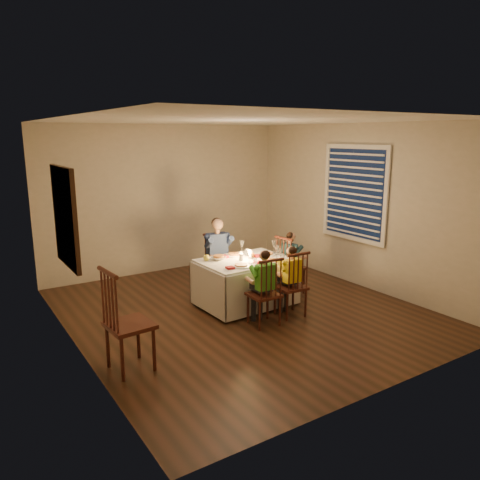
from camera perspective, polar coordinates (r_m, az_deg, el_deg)
ground at (r=6.65m, az=0.29°, el=-8.60°), size 5.00×5.00×0.00m
wall_left at (r=5.42m, az=-20.00°, el=0.06°), size 0.02×5.00×2.60m
wall_right at (r=7.74m, az=14.40°, el=4.02°), size 0.02×5.00×2.60m
wall_back at (r=8.47m, az=-9.04°, el=4.97°), size 4.50×0.02×2.60m
ceiling at (r=6.20m, az=0.32°, el=14.41°), size 5.00×5.00×0.00m
dining_table at (r=6.73m, az=0.65°, el=-4.02°), size 1.33×0.98×0.64m
chair_adult at (r=7.44m, az=-2.66°, el=-6.26°), size 0.42×0.41×0.92m
chair_near_left at (r=6.20m, az=2.89°, el=-10.23°), size 0.40×0.38×0.92m
chair_near_right at (r=6.52m, az=6.09°, el=-9.11°), size 0.40×0.38×0.92m
chair_end at (r=7.40m, az=6.11°, el=-6.43°), size 0.41×0.42×0.92m
chair_extra at (r=5.25m, az=-13.05°, el=-15.03°), size 0.47×0.49×1.12m
adult at (r=7.44m, az=-2.66°, el=-6.26°), size 0.46×0.43×1.17m
child_green at (r=6.20m, az=2.89°, el=-10.23°), size 0.33×0.30×1.00m
child_yellow at (r=6.52m, az=6.09°, el=-9.11°), size 0.32×0.29×0.98m
child_teal at (r=7.40m, az=6.11°, el=-6.43°), size 0.31×0.33×0.97m
setting_adult at (r=6.89m, az=-0.69°, el=-1.86°), size 0.27×0.27×0.02m
setting_green at (r=6.32m, az=0.14°, el=-3.19°), size 0.27×0.27×0.02m
setting_yellow at (r=6.60m, az=3.61°, el=-2.53°), size 0.27×0.27×0.02m
setting_teal at (r=6.94m, az=3.29°, el=-1.77°), size 0.27×0.27×0.02m
candle_left at (r=6.62m, az=0.13°, el=-2.10°), size 0.06×0.06×0.10m
candle_right at (r=6.71m, az=1.24°, el=-1.91°), size 0.06×0.06×0.10m
squash at (r=6.63m, az=-4.11°, el=-2.17°), size 0.09×0.09×0.09m
orange_fruit at (r=6.78m, az=1.44°, el=-1.83°), size 0.08×0.08×0.08m
serving_bowl at (r=6.66m, az=-2.61°, el=-2.25°), size 0.24×0.24×0.05m
wall_mirror at (r=5.68m, az=-20.53°, el=2.62°), size 0.06×0.95×1.15m
window_blinds at (r=7.75m, az=13.72°, el=5.56°), size 0.07×1.34×1.54m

